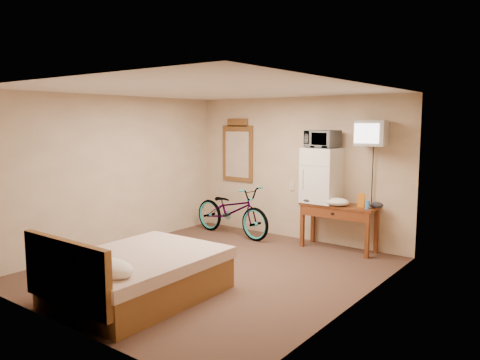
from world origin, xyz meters
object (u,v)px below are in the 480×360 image
(bicycle, at_px, (232,211))
(microwave, at_px, (322,139))
(desk, at_px, (338,213))
(mini_fridge, at_px, (322,175))
(crt_television, at_px, (371,133))
(wall_mirror, at_px, (238,151))
(bed, at_px, (134,275))
(blue_cup, at_px, (368,205))

(bicycle, bearing_deg, microwave, -73.70)
(desk, height_order, mini_fridge, mini_fridge)
(desk, xyz_separation_m, bicycle, (-1.97, -0.26, -0.16))
(crt_television, distance_m, wall_mirror, 2.79)
(microwave, xyz_separation_m, crt_television, (0.83, -0.02, 0.11))
(desk, distance_m, mini_fridge, 0.67)
(wall_mirror, relative_size, bed, 0.60)
(desk, xyz_separation_m, blue_cup, (0.52, -0.07, 0.20))
(mini_fridge, xyz_separation_m, crt_television, (0.83, -0.02, 0.70))
(desk, height_order, blue_cup, blue_cup)
(microwave, xyz_separation_m, wall_mirror, (-1.92, 0.23, -0.28))
(bicycle, height_order, bed, bicycle)
(crt_television, bearing_deg, mini_fridge, 178.71)
(mini_fridge, relative_size, blue_cup, 7.06)
(crt_television, xyz_separation_m, bicycle, (-2.48, -0.28, -1.44))
(microwave, distance_m, bicycle, 2.14)
(mini_fridge, bearing_deg, bicycle, -169.64)
(microwave, bearing_deg, desk, 1.74)
(wall_mirror, bearing_deg, blue_cup, -6.96)
(bed, bearing_deg, desk, 73.85)
(microwave, distance_m, blue_cup, 1.30)
(blue_cup, relative_size, wall_mirror, 0.11)
(desk, relative_size, wall_mirror, 1.04)
(desk, height_order, bicycle, bicycle)
(mini_fridge, height_order, bed, mini_fridge)
(desk, distance_m, wall_mirror, 2.43)
(mini_fridge, relative_size, bicycle, 0.51)
(desk, relative_size, crt_television, 2.11)
(microwave, distance_m, wall_mirror, 1.95)
(crt_television, relative_size, bicycle, 0.33)
(desk, bearing_deg, microwave, 173.35)
(blue_cup, bearing_deg, bed, -114.31)
(desk, xyz_separation_m, bed, (-0.98, -3.38, -0.32))
(bed, bearing_deg, blue_cup, 65.69)
(bicycle, bearing_deg, desk, -76.46)
(wall_mirror, relative_size, bicycle, 0.68)
(mini_fridge, bearing_deg, crt_television, -1.29)
(mini_fridge, height_order, blue_cup, mini_fridge)
(mini_fridge, distance_m, bed, 3.60)
(blue_cup, bearing_deg, mini_fridge, 172.90)
(desk, distance_m, bicycle, 1.99)
(microwave, bearing_deg, crt_television, 7.08)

